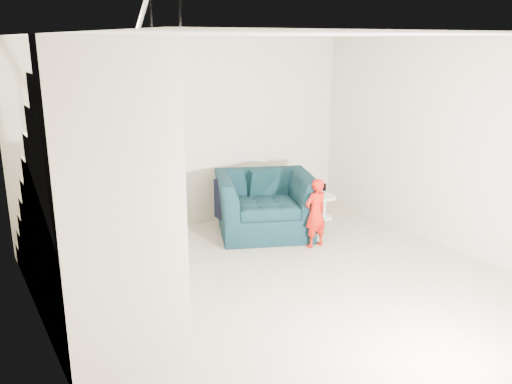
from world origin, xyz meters
TOP-DOWN VIEW (x-y plane):
  - floor at (0.00, 0.00)m, footprint 5.50×5.50m
  - ceiling at (0.00, 0.00)m, footprint 5.50×5.50m
  - back_wall at (0.00, 2.75)m, footprint 5.00×0.00m
  - left_wall at (-2.50, 0.00)m, footprint 0.00×5.50m
  - right_wall at (2.50, 0.00)m, footprint 0.00×5.50m
  - armchair at (0.69, 1.88)m, footprint 1.65×1.56m
  - toddler at (1.00, 1.10)m, footprint 0.36×0.25m
  - side_table at (1.83, 1.98)m, footprint 0.36×0.36m
  - staircase at (-2.00, 0.55)m, footprint 1.02×3.03m
  - cushion at (0.83, 2.18)m, footprint 0.42×0.20m
  - throw at (0.08, 1.94)m, footprint 0.05×0.49m
  - phone at (1.11, 1.07)m, footprint 0.03×0.05m

SIDE VIEW (x-z plane):
  - floor at x=0.00m, z-range 0.00..0.00m
  - side_table at x=1.83m, z-range 0.06..0.42m
  - armchair at x=0.69m, z-range 0.00..0.86m
  - toddler at x=1.00m, z-range 0.00..0.93m
  - throw at x=0.08m, z-range 0.27..0.81m
  - cushion at x=0.83m, z-range 0.46..0.88m
  - phone at x=1.11m, z-range 0.76..0.86m
  - staircase at x=-2.00m, z-range -0.86..2.76m
  - left_wall at x=-2.50m, z-range -1.40..4.10m
  - right_wall at x=2.50m, z-range -1.40..4.10m
  - back_wall at x=0.00m, z-range -1.15..3.85m
  - ceiling at x=0.00m, z-range 2.70..2.70m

